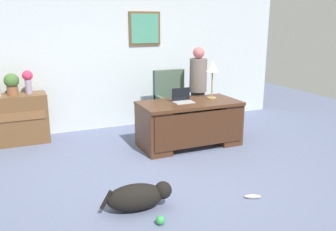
{
  "coord_description": "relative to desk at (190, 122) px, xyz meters",
  "views": [
    {
      "loc": [
        -1.87,
        -4.15,
        2.03
      ],
      "look_at": [
        0.07,
        0.3,
        0.75
      ],
      "focal_mm": 38.46,
      "sensor_mm": 36.0,
      "label": 1
    }
  ],
  "objects": [
    {
      "name": "ground_plane",
      "position": [
        -0.75,
        -0.95,
        -0.4
      ],
      "size": [
        12.0,
        12.0,
        0.0
      ],
      "primitive_type": "plane",
      "color": "slate"
    },
    {
      "name": "potted_plant",
      "position": [
        -2.64,
        1.3,
        0.63
      ],
      "size": [
        0.24,
        0.24,
        0.36
      ],
      "color": "brown",
      "rests_on": "credenza"
    },
    {
      "name": "credenza",
      "position": [
        -2.74,
        1.3,
        0.02
      ],
      "size": [
        1.23,
        0.5,
        0.84
      ],
      "color": "brown",
      "rests_on": "ground_plane"
    },
    {
      "name": "back_wall",
      "position": [
        -0.75,
        1.65,
        0.95
      ],
      "size": [
        7.0,
        0.16,
        2.7
      ],
      "color": "silver",
      "rests_on": "ground_plane"
    },
    {
      "name": "armchair",
      "position": [
        0.09,
        0.92,
        0.1
      ],
      "size": [
        0.6,
        0.59,
        1.14
      ],
      "color": "#475B4C",
      "rests_on": "ground_plane"
    },
    {
      "name": "dog_lying",
      "position": [
        -1.48,
        -1.67,
        -0.25
      ],
      "size": [
        0.81,
        0.37,
        0.3
      ],
      "color": "black",
      "rests_on": "ground_plane"
    },
    {
      "name": "dog_toy_ball",
      "position": [
        -1.37,
        -2.05,
        -0.35
      ],
      "size": [
        0.1,
        0.1,
        0.1
      ],
      "primitive_type": "sphere",
      "color": "green",
      "rests_on": "ground_plane"
    },
    {
      "name": "desk_lamp",
      "position": [
        0.46,
        0.1,
        0.85
      ],
      "size": [
        0.22,
        0.22,
        0.64
      ],
      "color": "#9E8447",
      "rests_on": "desk"
    },
    {
      "name": "vase_with_flowers",
      "position": [
        -2.39,
        1.3,
        0.68
      ],
      "size": [
        0.17,
        0.17,
        0.39
      ],
      "color": "#A491AE",
      "rests_on": "credenza"
    },
    {
      "name": "dog_toy_bone",
      "position": [
        -0.16,
        -1.97,
        -0.38
      ],
      "size": [
        0.2,
        0.13,
        0.05
      ],
      "primitive_type": "ellipsoid",
      "rotation": [
        0.0,
        0.0,
        2.7
      ],
      "color": "beige",
      "rests_on": "ground_plane"
    },
    {
      "name": "desk",
      "position": [
        0.0,
        0.0,
        0.0
      ],
      "size": [
        1.65,
        0.82,
        0.75
      ],
      "color": "#4C2B19",
      "rests_on": "ground_plane"
    },
    {
      "name": "laptop",
      "position": [
        -0.11,
        0.06,
        0.4
      ],
      "size": [
        0.32,
        0.22,
        0.22
      ],
      "color": "#B2B5BA",
      "rests_on": "desk"
    },
    {
      "name": "person_standing",
      "position": [
        0.53,
        0.72,
        0.4
      ],
      "size": [
        0.32,
        0.32,
        1.57
      ],
      "color": "#262323",
      "rests_on": "ground_plane"
    }
  ]
}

